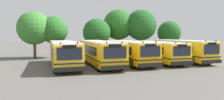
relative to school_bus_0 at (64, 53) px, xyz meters
name	(u,v)px	position (x,y,z in m)	size (l,w,h in m)	color
ground_plane	(129,64)	(7.20, -0.18, -1.42)	(160.00, 160.00, 0.00)	#595651
school_bus_0	(64,53)	(0.00, 0.00, 0.00)	(2.54, 10.19, 2.70)	yellow
school_bus_1	(99,52)	(3.71, -0.24, 0.02)	(2.57, 10.37, 2.73)	yellow
school_bus_2	(129,51)	(7.11, -0.36, -0.01)	(2.77, 9.44, 2.69)	#EAA80C
school_bus_3	(157,51)	(10.75, -0.38, -0.06)	(2.54, 9.22, 2.58)	yellow
school_bus_4	(182,50)	(14.19, -0.34, 0.01)	(2.63, 9.57, 2.73)	yellow
tree_0	(36,28)	(-2.95, 8.71, 2.77)	(4.61, 4.57, 6.46)	#4C3823
tree_1	(55,30)	(-0.45, 8.42, 2.53)	(3.89, 3.89, 5.88)	#4C3823
tree_2	(96,33)	(5.57, 8.47, 2.12)	(4.18, 4.18, 5.70)	#4C3823
tree_3	(118,24)	(9.58, 9.82, 3.52)	(4.94, 4.94, 7.37)	#4C3823
tree_4	(140,25)	(12.77, 8.09, 3.39)	(4.90, 4.90, 7.25)	#4C3823
tree_5	(170,33)	(18.58, 8.48, 2.19)	(4.15, 3.95, 5.59)	#4C3823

